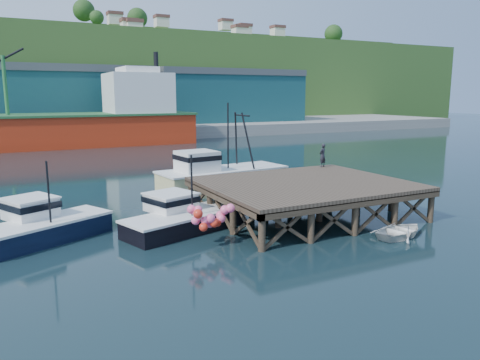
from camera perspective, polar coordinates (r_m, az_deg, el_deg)
ground at (r=26.84m, az=-1.94°, el=-5.67°), size 300.00×300.00×0.00m
wharf at (r=28.92m, az=8.11°, el=-0.64°), size 12.00×10.00×2.62m
far_quay at (r=94.23m, az=-20.38°, el=5.88°), size 160.00×40.00×2.00m
warehouse_mid at (r=89.05m, az=-20.21°, el=9.21°), size 28.00×16.00×9.00m
warehouse_right at (r=97.38m, az=-2.17°, el=9.89°), size 30.00×16.00×9.00m
cargo_ship at (r=71.54m, az=-25.13°, el=6.16°), size 55.50×10.00×13.75m
hillside at (r=123.91m, az=-22.37°, el=11.33°), size 220.00×50.00×22.00m
boat_navy at (r=26.22m, az=-23.13°, el=-5.00°), size 7.14×5.17×4.22m
boat_black at (r=26.11m, az=-7.18°, el=-4.42°), size 7.40×6.14×4.30m
trawler at (r=36.31m, az=-2.42°, el=0.85°), size 10.48×4.73×6.79m
dinghy at (r=26.26m, az=19.00°, el=-5.86°), size 3.66×2.94×0.67m
dockworker at (r=35.09m, az=10.03°, el=2.98°), size 0.73×0.61×1.72m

